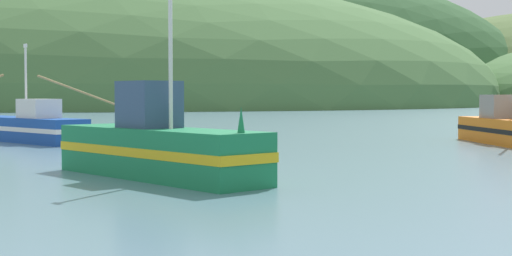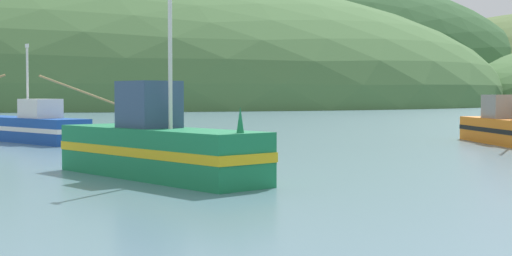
{
  "view_description": "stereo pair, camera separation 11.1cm",
  "coord_description": "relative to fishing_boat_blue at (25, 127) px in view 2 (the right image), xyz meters",
  "views": [
    {
      "loc": [
        -7.25,
        3.75,
        2.5
      ],
      "look_at": [
        -4.82,
        28.21,
        1.4
      ],
      "focal_mm": 52.68,
      "sensor_mm": 36.0,
      "label": 1
    },
    {
      "loc": [
        -7.14,
        3.74,
        2.5
      ],
      "look_at": [
        -4.82,
        28.21,
        1.4
      ],
      "focal_mm": 52.68,
      "sensor_mm": 36.0,
      "label": 2
    }
  ],
  "objects": [
    {
      "name": "hill_far_right",
      "position": [
        46.05,
        166.56,
        -0.77
      ],
      "size": [
        122.32,
        97.85,
        68.91
      ],
      "primitive_type": "ellipsoid",
      "color": "#2D562D",
      "rests_on": "ground"
    },
    {
      "name": "hill_far_left",
      "position": [
        -15.91,
        147.46,
        -0.77
      ],
      "size": [
        205.78,
        164.63,
        61.64
      ],
      "primitive_type": "ellipsoid",
      "color": "#47703D",
      "rests_on": "ground"
    },
    {
      "name": "fishing_boat_blue",
      "position": [
        0.0,
        0.0,
        0.0
      ],
      "size": [
        10.92,
        9.44,
        5.17
      ],
      "rotation": [
        0.0,
        0.0,
        2.26
      ],
      "color": "#19479E",
      "rests_on": "ground"
    },
    {
      "name": "fishing_boat_orange",
      "position": [
        24.85,
        -4.44,
        0.06
      ],
      "size": [
        2.51,
        8.6,
        7.86
      ],
      "rotation": [
        0.0,
        0.0,
        4.68
      ],
      "color": "orange",
      "rests_on": "ground"
    },
    {
      "name": "fishing_boat_green",
      "position": [
        7.69,
        -18.32,
        0.14
      ],
      "size": [
        6.58,
        7.92,
        6.0
      ],
      "rotation": [
        0.0,
        0.0,
        5.35
      ],
      "color": "#197A47",
      "rests_on": "ground"
    }
  ]
}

